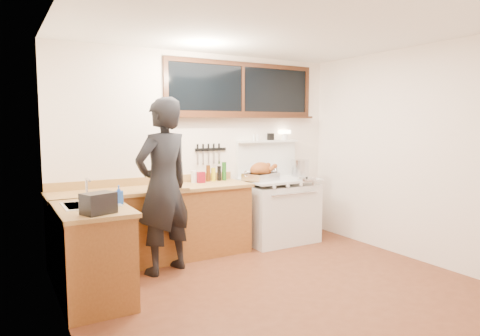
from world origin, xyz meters
TOP-DOWN VIEW (x-y plane):
  - ground_plane at (0.00, 0.00)m, footprint 4.00×3.50m
  - room_shell at (0.00, 0.00)m, footprint 4.10×3.60m
  - counter_back at (-0.80, 1.45)m, footprint 2.44×0.64m
  - counter_left at (-1.70, 0.62)m, footprint 0.64×1.09m
  - sink_unit at (-1.68, 0.70)m, footprint 0.50×0.45m
  - vintage_stove at (1.00, 1.41)m, footprint 1.02×0.74m
  - back_window at (0.60, 1.72)m, footprint 2.32×0.13m
  - left_doorway at (-1.99, -0.55)m, footprint 0.02×1.04m
  - knife_strip at (0.08, 1.73)m, footprint 0.46×0.03m
  - man at (-0.84, 1.01)m, footprint 0.83×0.68m
  - soap_bottle at (-1.43, 0.63)m, footprint 0.10×0.10m
  - toaster at (-1.70, 0.25)m, footprint 0.31×0.27m
  - cutting_board at (-0.68, 1.29)m, footprint 0.45×0.35m
  - roast_turkey at (0.68, 1.38)m, footprint 0.51×0.44m
  - stockpot at (1.43, 1.47)m, footprint 0.30×0.30m
  - saucepan at (1.06, 1.68)m, footprint 0.22×0.31m
  - pot_lid at (1.26, 1.10)m, footprint 0.29×0.29m
  - coffee_tin at (-0.13, 1.56)m, footprint 0.10×0.08m
  - pitcher at (-0.20, 1.62)m, footprint 0.10×0.10m
  - bottle_cluster at (0.14, 1.63)m, footprint 0.30×0.06m

SIDE VIEW (x-z plane):
  - ground_plane at x=0.00m, z-range -0.02..0.00m
  - counter_left at x=-1.70m, z-range 0.00..0.90m
  - counter_back at x=-0.80m, z-range -0.05..0.95m
  - vintage_stove at x=1.00m, z-range -0.32..1.25m
  - sink_unit at x=-1.68m, z-range 0.66..1.03m
  - pot_lid at x=1.26m, z-range 0.89..0.93m
  - cutting_board at x=-0.68m, z-range 0.88..1.03m
  - saucepan at x=1.06m, z-range 0.90..1.03m
  - coffee_tin at x=-0.13m, z-range 0.90..1.04m
  - pitcher at x=-0.20m, z-range 0.90..1.06m
  - man at x=-0.84m, z-range 0.00..1.96m
  - soap_bottle at x=-1.43m, z-range 0.90..1.08m
  - toaster at x=-1.70m, z-range 0.90..1.08m
  - roast_turkey at x=0.68m, z-range 0.88..1.13m
  - bottle_cluster at x=0.14m, z-range 0.88..1.13m
  - stockpot at x=1.43m, z-range 0.90..1.14m
  - left_doorway at x=-1.99m, z-range 0.00..2.17m
  - knife_strip at x=0.08m, z-range 1.17..1.45m
  - room_shell at x=0.00m, z-range 0.32..2.97m
  - back_window at x=0.60m, z-range 1.68..2.45m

